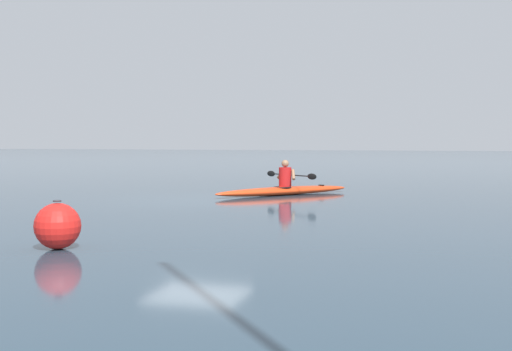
# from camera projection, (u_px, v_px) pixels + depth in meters

# --- Properties ---
(ground_plane) EXTENTS (160.00, 160.00, 0.00)m
(ground_plane) POSITION_uv_depth(u_px,v_px,m) (198.00, 201.00, 17.68)
(ground_plane) COLOR #283D4C
(kayak) EXTENTS (3.47, 3.87, 0.24)m
(kayak) POSITION_uv_depth(u_px,v_px,m) (284.00, 191.00, 19.44)
(kayak) COLOR red
(kayak) RESTS_ON ground
(kayaker) EXTENTS (1.79, 1.56, 0.77)m
(kayaker) POSITION_uv_depth(u_px,v_px,m) (286.00, 175.00, 19.45)
(kayaker) COLOR red
(kayaker) RESTS_ON kayak
(mooring_buoy_channel_marker) EXTENTS (0.68, 0.68, 0.72)m
(mooring_buoy_channel_marker) POSITION_uv_depth(u_px,v_px,m) (58.00, 226.00, 9.87)
(mooring_buoy_channel_marker) COLOR red
(mooring_buoy_channel_marker) RESTS_ON ground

